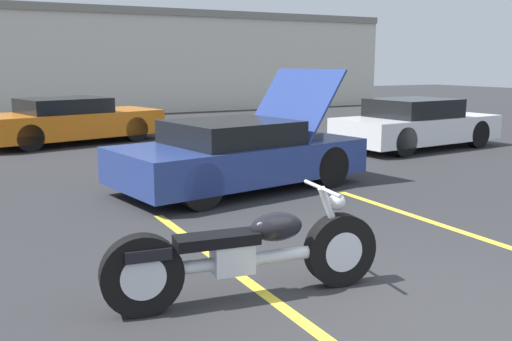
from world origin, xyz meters
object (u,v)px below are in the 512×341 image
object	(u,v)px
show_car_hood_open	(240,154)
parked_car_right_row	(416,124)
motorcycle	(246,255)
parked_car_mid_row	(70,121)

from	to	relation	value
show_car_hood_open	parked_car_right_row	world-z (taller)	show_car_hood_open
parked_car_right_row	show_car_hood_open	bearing A→B (deg)	-165.39
motorcycle	parked_car_mid_row	size ratio (longest dim) A/B	0.52
show_car_hood_open	parked_car_right_row	bearing A→B (deg)	10.28
show_car_hood_open	parked_car_mid_row	distance (m)	7.36
motorcycle	parked_car_mid_row	distance (m)	11.43
parked_car_right_row	parked_car_mid_row	bearing A→B (deg)	140.95
motorcycle	parked_car_mid_row	bearing A→B (deg)	94.70
parked_car_mid_row	parked_car_right_row	size ratio (longest dim) A/B	1.11
show_car_hood_open	parked_car_right_row	xyz separation A→B (m)	(6.00, 2.17, 0.00)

